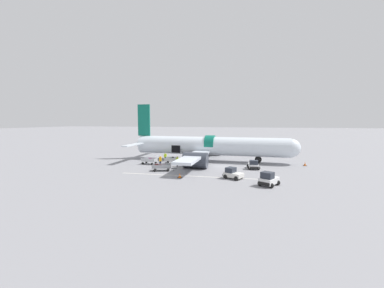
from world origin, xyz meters
TOP-DOWN VIEW (x-y plane):
  - ground_plane at (0.00, 0.00)m, footprint 500.00×500.00m
  - apron_marking_line at (-3.26, -7.63)m, footprint 19.68×1.44m
  - airplane at (-3.29, 5.38)m, footprint 31.95×29.03m
  - baggage_tug_lead at (5.19, -0.35)m, footprint 2.13×2.70m
  - baggage_tug_mid at (2.60, -7.45)m, footprint 2.81×2.51m
  - baggage_tug_rear at (6.94, -9.84)m, footprint 2.61×2.98m
  - baggage_cart_loading at (-8.60, 0.60)m, footprint 3.46×2.37m
  - baggage_cart_queued at (-12.32, -0.76)m, footprint 3.54×1.81m
  - baggage_cart_empty at (-8.20, -5.36)m, footprint 3.79×2.39m
  - ground_crew_loader_a at (-9.78, -2.13)m, footprint 0.47×0.63m
  - ground_crew_loader_b at (-4.43, 0.94)m, footprint 0.45×0.59m
  - ground_crew_driver at (-10.75, 2.64)m, footprint 0.52×0.52m
  - ground_crew_supervisor at (-6.99, -1.53)m, footprint 0.54×0.54m
  - safety_cone_nose at (13.56, 4.54)m, footprint 0.55×0.55m
  - safety_cone_engine_left at (-4.21, -8.89)m, footprint 0.58×0.58m
  - safety_cone_wingtip at (-2.34, -1.63)m, footprint 0.59×0.59m

SIDE VIEW (x-z plane):
  - ground_plane at x=0.00m, z-range 0.00..0.00m
  - apron_marking_line at x=-3.26m, z-range 0.00..0.01m
  - safety_cone_engine_left at x=-4.21m, z-range -0.02..0.58m
  - safety_cone_nose at x=13.56m, z-range -0.02..0.66m
  - safety_cone_wingtip at x=-2.34m, z-range -0.02..0.75m
  - baggage_cart_empty at x=-8.20m, z-range -0.02..1.03m
  - baggage_cart_queued at x=-12.32m, z-range -0.03..1.09m
  - baggage_cart_loading at x=-8.60m, z-range -0.02..1.18m
  - baggage_tug_lead at x=5.19m, z-range -0.10..1.30m
  - baggage_tug_mid at x=2.60m, z-range -0.11..1.32m
  - baggage_tug_rear at x=6.94m, z-range -0.13..1.53m
  - ground_crew_driver at x=-10.75m, z-range 0.04..1.67m
  - ground_crew_loader_b at x=-4.43m, z-range 0.04..1.72m
  - ground_crew_supervisor at x=-6.99m, z-range 0.04..1.74m
  - ground_crew_loader_a at x=-9.78m, z-range 0.05..1.84m
  - airplane at x=-3.29m, z-range -2.74..8.06m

